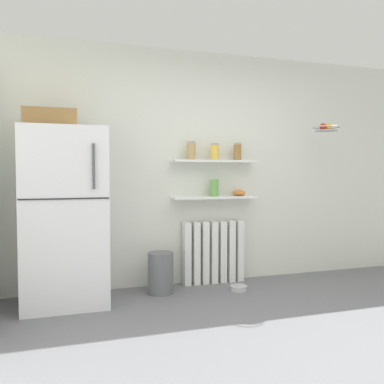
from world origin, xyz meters
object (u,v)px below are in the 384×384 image
(storage_jar_0, at_px, (191,151))
(storage_jar_2, at_px, (237,152))
(shelf_bowl, at_px, (239,193))
(pet_food_bowl, at_px, (239,288))
(vase, at_px, (214,188))
(storage_jar_1, at_px, (215,152))
(radiator, at_px, (214,252))
(hanging_fruit_basket, at_px, (326,128))
(trash_bin, at_px, (161,273))
(refrigerator, at_px, (65,213))

(storage_jar_0, height_order, storage_jar_2, same)
(shelf_bowl, bearing_deg, pet_food_bowl, -113.44)
(storage_jar_2, distance_m, vase, 0.49)
(storage_jar_1, height_order, shelf_bowl, storage_jar_1)
(radiator, xyz_separation_m, vase, (-0.00, -0.03, 0.73))
(storage_jar_2, bearing_deg, hanging_fruit_basket, -13.63)
(vase, relative_size, shelf_bowl, 1.26)
(radiator, xyz_separation_m, trash_bin, (-0.66, -0.20, -0.14))
(vase, xyz_separation_m, trash_bin, (-0.66, -0.17, -0.87))
(storage_jar_1, relative_size, storage_jar_2, 0.94)
(shelf_bowl, distance_m, hanging_fruit_basket, 1.25)
(refrigerator, bearing_deg, storage_jar_2, 6.77)
(storage_jar_1, height_order, pet_food_bowl, storage_jar_1)
(storage_jar_2, relative_size, trash_bin, 0.47)
(storage_jar_1, height_order, storage_jar_2, storage_jar_2)
(vase, xyz_separation_m, shelf_bowl, (0.30, 0.00, -0.06))
(refrigerator, relative_size, hanging_fruit_basket, 5.91)
(radiator, bearing_deg, trash_bin, -162.73)
(storage_jar_1, bearing_deg, pet_food_bowl, -65.30)
(storage_jar_0, distance_m, storage_jar_1, 0.28)
(storage_jar_0, xyz_separation_m, trash_bin, (-0.38, -0.17, -1.27))
(refrigerator, relative_size, trash_bin, 4.29)
(storage_jar_1, relative_size, hanging_fruit_basket, 0.61)
(radiator, xyz_separation_m, storage_jar_2, (0.28, -0.03, 1.14))
(refrigerator, xyz_separation_m, trash_bin, (0.93, 0.05, -0.65))
(radiator, xyz_separation_m, pet_food_bowl, (0.15, -0.36, -0.32))
(storage_jar_2, distance_m, hanging_fruit_basket, 1.06)
(storage_jar_0, bearing_deg, shelf_bowl, 0.00)
(refrigerator, xyz_separation_m, storage_jar_1, (1.59, 0.22, 0.61))
(radiator, relative_size, vase, 3.72)
(vase, distance_m, shelf_bowl, 0.30)
(storage_jar_2, xyz_separation_m, vase, (-0.28, 0.00, -0.41))
(refrigerator, distance_m, vase, 1.62)
(refrigerator, relative_size, storage_jar_0, 9.16)
(storage_jar_2, height_order, pet_food_bowl, storage_jar_2)
(storage_jar_2, relative_size, vase, 1.04)
(vase, distance_m, hanging_fruit_basket, 1.47)
(storage_jar_2, bearing_deg, storage_jar_1, 180.00)
(storage_jar_0, distance_m, pet_food_bowl, 1.56)
(pet_food_bowl, relative_size, hanging_fruit_basket, 0.58)
(storage_jar_2, height_order, shelf_bowl, storage_jar_2)
(pet_food_bowl, bearing_deg, hanging_fruit_basket, 4.54)
(radiator, distance_m, trash_bin, 0.70)
(storage_jar_0, height_order, hanging_fruit_basket, hanging_fruit_basket)
(shelf_bowl, relative_size, hanging_fruit_basket, 0.49)
(refrigerator, height_order, storage_jar_2, refrigerator)
(storage_jar_0, bearing_deg, storage_jar_1, 0.00)
(refrigerator, distance_m, storage_jar_1, 1.72)
(trash_bin, bearing_deg, radiator, 17.27)
(storage_jar_2, height_order, hanging_fruit_basket, hanging_fruit_basket)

